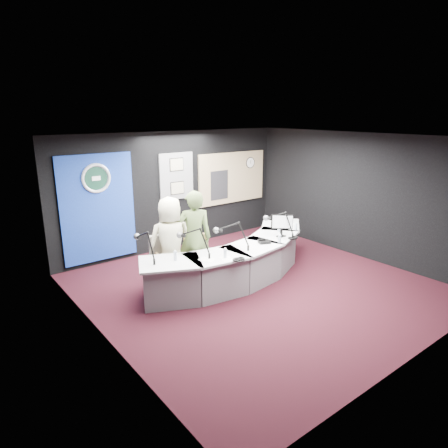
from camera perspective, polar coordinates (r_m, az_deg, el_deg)
ground at (r=7.77m, az=4.84°, el=-8.87°), size 6.00×6.00×0.00m
ceiling at (r=7.08m, az=5.37°, el=12.21°), size 6.00×6.00×0.02m
wall_back at (r=9.66m, az=-7.08°, el=4.73°), size 6.00×0.02×2.80m
wall_front at (r=5.59m, az=26.47°, el=-5.11°), size 6.00×0.02×2.80m
wall_left at (r=5.78m, az=-17.42°, el=-3.48°), size 0.02×6.00×2.80m
wall_right at (r=9.55m, az=18.50°, el=3.90°), size 0.02×6.00×2.80m
broadcast_desk at (r=7.97m, az=1.96°, el=-5.23°), size 4.50×1.90×0.75m
backdrop_panel at (r=8.87m, az=-17.54°, el=2.13°), size 1.60×0.05×2.30m
agency_seal at (r=8.71m, az=-17.80°, el=6.23°), size 0.63×0.07×0.63m
seal_center at (r=8.71m, az=-17.82°, el=6.24°), size 0.48×0.01×0.48m
pinboard at (r=9.60m, az=-6.80°, el=6.79°), size 0.90×0.04×1.10m
framed_photo_upper at (r=9.53m, az=-6.76°, el=8.44°), size 0.34×0.02×0.27m
framed_photo_lower at (r=9.62m, az=-6.66°, el=5.13°), size 0.34×0.02×0.27m
booth_window_frame at (r=10.59m, az=1.18°, el=6.65°), size 2.12×0.06×1.32m
booth_glow at (r=10.58m, az=1.21°, el=6.64°), size 2.00×0.02×1.20m
equipment_rack at (r=10.32m, az=-0.68°, el=5.56°), size 0.55×0.02×0.75m
wall_clock at (r=10.90m, az=3.78°, el=8.74°), size 0.28×0.01×0.28m
armchair_left at (r=7.69m, az=-7.51°, el=-5.48°), size 0.58×0.58×0.92m
armchair_right at (r=7.72m, az=-4.23°, el=-5.24°), size 0.75×0.75×0.94m
draped_jacket at (r=7.82m, az=-8.81°, el=-3.93°), size 0.51×0.16×0.70m
person_man at (r=7.56m, az=-7.62°, el=-2.61°), size 0.97×0.78×1.73m
person_woman at (r=7.57m, az=-4.29°, el=-2.05°), size 0.80×0.68×1.84m
computer_monitor at (r=8.20m, az=8.23°, el=0.34°), size 0.31×0.30×0.28m
desk_phone at (r=7.85m, az=5.77°, el=-2.55°), size 0.26×0.24×0.05m
headphones_near at (r=8.20m, az=9.83°, el=-1.95°), size 0.19×0.19×0.03m
headphones_far at (r=6.94m, az=2.11°, el=-5.05°), size 0.23×0.23×0.04m
paper_stack at (r=6.97m, az=-2.42°, el=-5.08°), size 0.29×0.33×0.00m
notepad at (r=6.99m, az=0.41°, el=-5.02°), size 0.26×0.32×0.00m
boom_mic_a at (r=7.01m, az=-11.23°, el=-2.69°), size 0.16×0.74×0.60m
boom_mic_b at (r=7.07m, az=-4.29°, el=-2.26°), size 0.36×0.69×0.60m
boom_mic_c at (r=7.39m, az=1.16°, el=-1.39°), size 0.48×0.62×0.60m
boom_mic_d at (r=8.23m, az=7.91°, el=0.26°), size 0.31×0.71×0.60m
water_bottles at (r=7.66m, az=3.34°, el=-2.44°), size 3.06×0.59×0.18m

